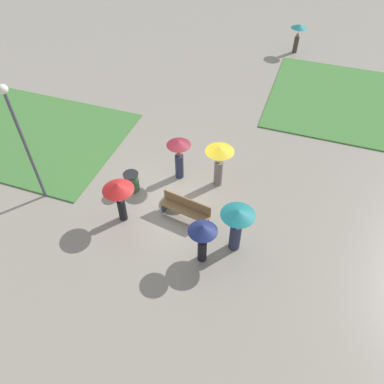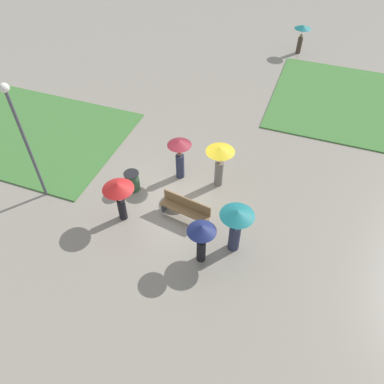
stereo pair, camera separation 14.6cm
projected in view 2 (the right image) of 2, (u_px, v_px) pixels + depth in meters
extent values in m
plane|color=gray|center=(175.00, 192.00, 15.29)|extent=(90.00, 90.00, 0.00)
cube|color=#427A38|center=(33.00, 133.00, 18.04)|extent=(8.75, 6.46, 0.06)
cube|color=#427A38|center=(348.00, 102.00, 19.99)|extent=(7.87, 7.79, 0.06)
cube|color=brown|center=(185.00, 210.00, 14.01)|extent=(2.02, 0.73, 0.05)
cube|color=brown|center=(187.00, 203.00, 13.95)|extent=(1.96, 0.37, 0.45)
cube|color=#383D42|center=(165.00, 206.00, 14.48)|extent=(0.14, 0.39, 0.40)
cube|color=#383D42|center=(206.00, 223.00, 13.87)|extent=(0.14, 0.39, 0.40)
cylinder|color=#474C51|center=(29.00, 149.00, 13.54)|extent=(0.12, 0.12, 4.65)
sphere|color=white|center=(4.00, 88.00, 11.77)|extent=(0.32, 0.32, 0.32)
cylinder|color=#335638|center=(132.00, 181.00, 15.13)|extent=(0.57, 0.57, 0.82)
cylinder|color=black|center=(131.00, 174.00, 14.83)|extent=(0.62, 0.62, 0.03)
cylinder|color=slate|center=(219.00, 173.00, 15.20)|extent=(0.38, 0.38, 1.18)
sphere|color=beige|center=(220.00, 160.00, 14.70)|extent=(0.21, 0.21, 0.21)
cylinder|color=#4C4C4F|center=(220.00, 155.00, 14.51)|extent=(0.02, 0.02, 0.35)
cone|color=gold|center=(220.00, 150.00, 14.31)|extent=(1.14, 1.14, 0.19)
cylinder|color=black|center=(122.00, 209.00, 13.98)|extent=(0.42, 0.42, 0.97)
sphere|color=beige|center=(120.00, 198.00, 13.55)|extent=(0.23, 0.23, 0.23)
cylinder|color=#4C4C4F|center=(119.00, 192.00, 13.34)|extent=(0.02, 0.02, 0.35)
cone|color=red|center=(118.00, 186.00, 13.12)|extent=(1.14, 1.14, 0.28)
cylinder|color=#282D47|center=(234.00, 237.00, 12.93)|extent=(0.56, 0.56, 1.18)
sphere|color=brown|center=(236.00, 224.00, 12.44)|extent=(0.20, 0.20, 0.20)
cylinder|color=#4C4C4F|center=(237.00, 219.00, 12.24)|extent=(0.02, 0.02, 0.35)
cone|color=#197075|center=(237.00, 213.00, 12.04)|extent=(1.16, 1.16, 0.21)
cylinder|color=black|center=(201.00, 250.00, 12.66)|extent=(0.41, 0.41, 0.96)
sphere|color=tan|center=(201.00, 240.00, 12.24)|extent=(0.21, 0.21, 0.21)
cylinder|color=#4C4C4F|center=(202.00, 235.00, 12.04)|extent=(0.02, 0.02, 0.35)
cone|color=navy|center=(202.00, 229.00, 11.82)|extent=(0.97, 0.97, 0.26)
cylinder|color=#282D47|center=(180.00, 166.00, 15.55)|extent=(0.42, 0.42, 1.13)
sphere|color=brown|center=(180.00, 154.00, 15.07)|extent=(0.20, 0.20, 0.20)
cylinder|color=#4C4C4F|center=(180.00, 148.00, 14.88)|extent=(0.02, 0.02, 0.35)
cone|color=maroon|center=(179.00, 143.00, 14.67)|extent=(0.98, 0.98, 0.23)
cylinder|color=#47382D|center=(299.00, 45.00, 23.77)|extent=(0.42, 0.42, 1.00)
sphere|color=#997051|center=(301.00, 36.00, 23.34)|extent=(0.20, 0.20, 0.20)
cylinder|color=#4C4C4F|center=(302.00, 31.00, 23.14)|extent=(0.02, 0.02, 0.35)
cone|color=#197075|center=(303.00, 27.00, 22.94)|extent=(1.03, 1.03, 0.21)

